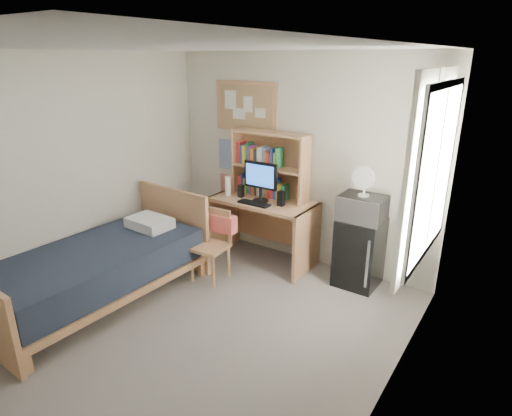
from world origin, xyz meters
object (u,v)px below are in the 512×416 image
Objects in this scene: microwave at (363,208)px; mini_fridge at (359,252)px; bed at (98,275)px; desk_fan at (365,183)px; desk_chair at (210,246)px; speaker_right at (281,198)px; monitor at (261,182)px; speaker_left at (241,191)px; bulletin_board at (246,107)px; desk at (263,230)px.

mini_fridge is at bearing 90.00° from microwave.
bed is 3.05m from desk_fan.
speaker_right is at bearing 49.72° from desk_chair.
monitor reaches higher than speaker_left.
bulletin_board is 1.34m from speaker_right.
monitor is 1.28m from desk_fan.
monitor is 0.34m from speaker_right.
speaker_left is (-1.57, -0.15, 0.50)m from mini_fridge.
desk is 7.24× the size of speaker_right.
desk is 4.40× the size of desk_fan.
speaker_right is 1.03m from desk_fan.
desk is (0.49, -0.33, -1.51)m from bulletin_board.
speaker_left is (0.63, 1.77, 0.60)m from bed.
desk_fan is (1.57, 0.13, 0.33)m from speaker_left.
bulletin_board is 1.93× the size of microwave.
speaker_right is at bearing 57.45° from bed.
microwave is (1.50, 0.86, 0.52)m from desk_chair.
desk_fan reaches higher than mini_fridge.
monitor is at bearing -173.61° from desk_fan.
bed is 1.98m from speaker_left.
microwave is at bearing 6.36° from monitor.
bulletin_board is at bearing 98.87° from desk_chair.
desk_chair reaches higher than desk.
desk_fan is (1.27, 0.13, 0.17)m from monitor.
microwave is (2.20, 1.90, 0.64)m from bed.
desk_chair is 1.91m from desk_fan.
desk is at bearing 11.31° from speaker_left.
speaker_left is at bearing -174.10° from mini_fridge.
desk_fan reaches higher than speaker_left.
speaker_right reaches higher than speaker_left.
desk_fan reaches higher than speaker_right.
bulletin_board is 1.06m from monitor.
desk_fan is at bearing 43.18° from bed.
bed is 12.16× the size of speaker_right.
bed is at bearing -138.71° from desk_fan.
desk_chair is (0.25, -1.12, -1.49)m from bulletin_board.
speaker_right is at bearing -170.50° from mini_fridge.
speaker_left is (-0.30, -0.06, 0.49)m from desk.
desk_chair is at bearing -149.74° from microwave.
desk is 1.27m from mini_fridge.
desk is 1.56× the size of desk_chair.
bulletin_board reaches higher than desk_fan.
monitor is 1.28m from microwave.
speaker_right is 0.98m from microwave.
desk_chair is at bearing -107.38° from monitor.
monitor reaches higher than microwave.
monitor is 1.00× the size of microwave.
desk_fan reaches higher than desk_chair.
bulletin_board is 1.16× the size of mini_fridge.
bulletin_board reaches higher than mini_fridge.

